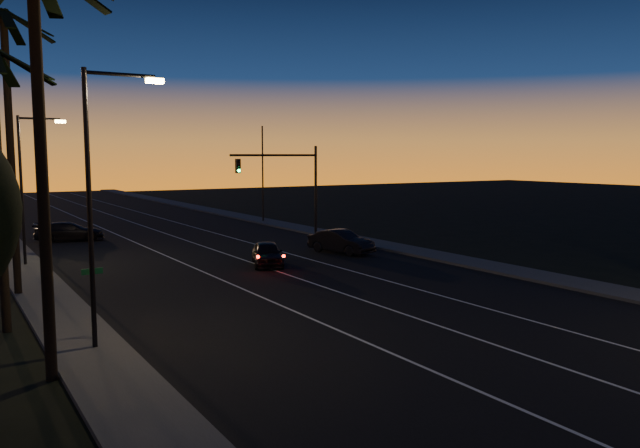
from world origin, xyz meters
TOP-DOWN VIEW (x-y plane):
  - road at (0.00, 30.00)m, footprint 20.00×170.00m
  - sidewalk_left at (-11.20, 30.00)m, footprint 2.40×170.00m
  - sidewalk_right at (11.20, 30.00)m, footprint 2.40×170.00m
  - lane_stripe_left at (-3.00, 30.00)m, footprint 0.12×160.00m
  - lane_stripe_mid at (0.50, 30.00)m, footprint 0.12×160.00m
  - lane_stripe_right at (4.00, 30.00)m, footprint 0.12×160.00m
  - palm_near at (-12.60, 18.00)m, footprint 4.25×4.16m
  - palm_far at (-12.20, 30.00)m, footprint 4.25×4.16m
  - streetlight_left_near at (-10.70, 20.00)m, footprint 2.55×0.26m
  - streetlight_left_far at (-10.69, 38.00)m, footprint 2.55×0.26m
  - street_sign at (-10.80, 21.00)m, footprint 0.70×0.06m
  - signal_mast at (7.14, 39.99)m, footprint 7.10×0.41m
  - signal_post at (-9.50, 39.98)m, footprint 0.28×0.37m
  - far_pole_right at (11.00, 52.00)m, footprint 0.14×0.14m
  - lead_car at (0.88, 31.18)m, footprint 3.14×4.75m
  - right_car at (6.99, 32.74)m, footprint 2.81×4.79m
  - cross_car at (-6.89, 48.00)m, footprint 5.18×3.11m

SIDE VIEW (x-z plane):
  - road at x=0.00m, z-range 0.00..0.01m
  - lane_stripe_left at x=-3.00m, z-range 0.01..0.02m
  - lane_stripe_mid at x=0.50m, z-range 0.01..0.02m
  - lane_stripe_right at x=4.00m, z-range 0.01..0.02m
  - sidewalk_left at x=-11.20m, z-range 0.00..0.16m
  - sidewalk_right at x=11.20m, z-range 0.00..0.16m
  - lead_car at x=0.88m, z-range 0.01..1.39m
  - cross_car at x=-6.89m, z-range 0.01..1.42m
  - right_car at x=6.99m, z-range 0.01..1.50m
  - street_sign at x=-10.80m, z-range 0.36..2.96m
  - signal_post at x=-9.50m, z-range 0.79..4.99m
  - far_pole_right at x=11.00m, z-range 0.00..9.00m
  - signal_mast at x=7.14m, z-range 1.28..8.28m
  - streetlight_left_far at x=-10.69m, z-range 0.81..9.31m
  - streetlight_left_near at x=-10.70m, z-range 0.82..9.82m
  - palm_near at x=-12.60m, z-range 1.31..12.84m
  - palm_far at x=-12.20m, z-range 1.35..13.88m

